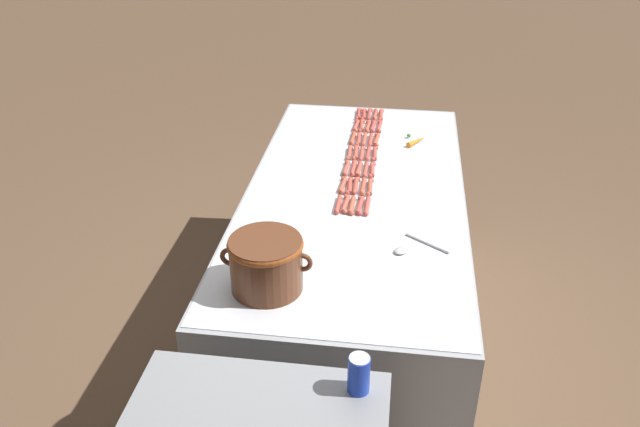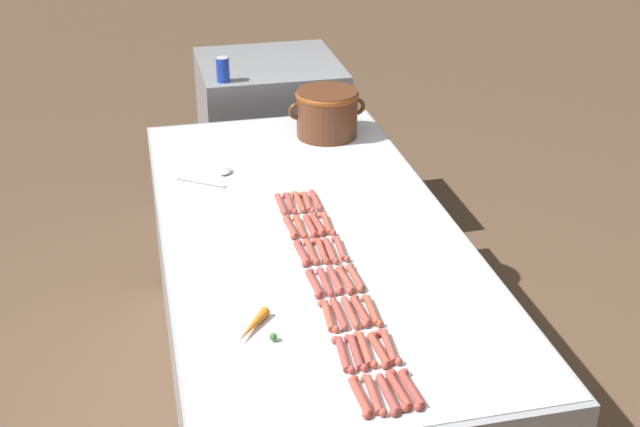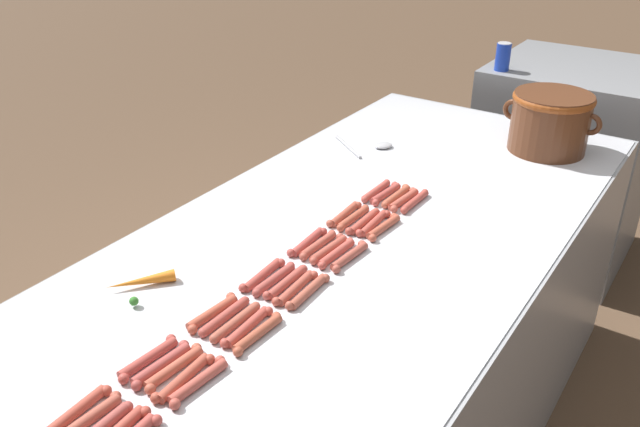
{
  "view_description": "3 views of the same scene",
  "coord_description": "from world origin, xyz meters",
  "px_view_note": "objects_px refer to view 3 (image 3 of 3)",
  "views": [
    {
      "loc": [
        -0.21,
        2.81,
        2.41
      ],
      "look_at": [
        0.14,
        0.25,
        0.9
      ],
      "focal_mm": 36.24,
      "sensor_mm": 36.0,
      "label": 1
    },
    {
      "loc": [
        -0.57,
        -2.68,
        2.36
      ],
      "look_at": [
        0.03,
        -0.04,
        0.97
      ],
      "focal_mm": 47.72,
      "sensor_mm": 36.0,
      "label": 2
    },
    {
      "loc": [
        0.84,
        -1.5,
        1.85
      ],
      "look_at": [
        -0.05,
        -0.17,
        1.0
      ],
      "focal_mm": 37.18,
      "sensor_mm": 36.0,
      "label": 3
    }
  ],
  "objects_px": {
    "hot_dog_13": "(385,194)",
    "hot_dog_27": "(404,200)",
    "hot_dog_20": "(395,196)",
    "hot_dog_29": "(198,382)",
    "hot_dog_2": "(212,313)",
    "hot_dog_22": "(184,378)",
    "hot_dog_23": "(247,327)",
    "hot_dog_1": "(148,358)",
    "soda_can": "(503,57)",
    "hot_dog_24": "(296,288)",
    "back_cabinet": "(562,164)",
    "hot_dog_26": "(374,223)",
    "hot_dog_33": "(383,227)",
    "hot_dog_10": "(274,279)",
    "hot_dog_11": "(318,245)",
    "hot_dog_32": "(349,256)",
    "hot_dog_5": "(344,214)",
    "hot_dog_30": "(258,333)",
    "hot_dog_9": "(225,316)",
    "hot_dog_18": "(327,249)",
    "hot_dog_4": "(308,242)",
    "hot_dog_3": "(263,275)",
    "hot_dog_6": "(376,191)",
    "hot_dog_31": "(308,291)",
    "serving_spoon": "(372,146)",
    "carrot": "(140,282)",
    "hot_dog_12": "(353,218)",
    "hot_dog_19": "(363,221)",
    "hot_dog_25": "(336,253)",
    "hot_dog_8": "(161,365)",
    "hot_dog_15": "(174,368)",
    "hot_dog_7": "(87,420)",
    "bean_pot": "(550,119)",
    "hot_dog_34": "(415,201)",
    "hot_dog_0": "(75,412)"
  },
  "relations": [
    {
      "from": "hot_dog_22",
      "to": "hot_dog_29",
      "type": "xyz_separation_m",
      "value": [
        0.03,
        0.01,
        0.0
      ]
    },
    {
      "from": "hot_dog_1",
      "to": "hot_dog_20",
      "type": "bearing_deg",
      "value": 85.94
    },
    {
      "from": "hot_dog_11",
      "to": "hot_dog_18",
      "type": "height_order",
      "value": "same"
    },
    {
      "from": "hot_dog_4",
      "to": "hot_dog_22",
      "type": "xyz_separation_m",
      "value": [
        0.1,
        -0.59,
        0.0
      ]
    },
    {
      "from": "hot_dog_22",
      "to": "hot_dog_33",
      "type": "height_order",
      "value": "same"
    },
    {
      "from": "hot_dog_11",
      "to": "hot_dog_33",
      "type": "xyz_separation_m",
      "value": [
        0.1,
        0.19,
        0.0
      ]
    },
    {
      "from": "hot_dog_30",
      "to": "hot_dog_7",
      "type": "bearing_deg",
      "value": -105.32
    },
    {
      "from": "hot_dog_5",
      "to": "hot_dog_12",
      "type": "height_order",
      "value": "same"
    },
    {
      "from": "serving_spoon",
      "to": "bean_pot",
      "type": "bearing_deg",
      "value": 32.15
    },
    {
      "from": "hot_dog_2",
      "to": "hot_dog_22",
      "type": "xyz_separation_m",
      "value": [
        0.1,
        -0.2,
        0.0
      ]
    },
    {
      "from": "back_cabinet",
      "to": "hot_dog_13",
      "type": "distance_m",
      "value": 1.6
    },
    {
      "from": "hot_dog_13",
      "to": "hot_dog_27",
      "type": "height_order",
      "value": "same"
    },
    {
      "from": "hot_dog_20",
      "to": "hot_dog_24",
      "type": "bearing_deg",
      "value": -86.38
    },
    {
      "from": "hot_dog_24",
      "to": "hot_dog_22",
      "type": "bearing_deg",
      "value": -90.14
    },
    {
      "from": "hot_dog_31",
      "to": "serving_spoon",
      "type": "bearing_deg",
      "value": 110.8
    },
    {
      "from": "hot_dog_22",
      "to": "hot_dog_27",
      "type": "xyz_separation_m",
      "value": [
        -0.0,
        0.97,
        0.0
      ]
    },
    {
      "from": "hot_dog_18",
      "to": "hot_dog_20",
      "type": "distance_m",
      "value": 0.39
    },
    {
      "from": "hot_dog_23",
      "to": "hot_dog_27",
      "type": "height_order",
      "value": "same"
    },
    {
      "from": "hot_dog_18",
      "to": "hot_dog_6",
      "type": "bearing_deg",
      "value": 99.9
    },
    {
      "from": "hot_dog_5",
      "to": "hot_dog_27",
      "type": "height_order",
      "value": "same"
    },
    {
      "from": "hot_dog_10",
      "to": "hot_dog_22",
      "type": "bearing_deg",
      "value": -80.23
    },
    {
      "from": "hot_dog_4",
      "to": "hot_dog_5",
      "type": "relative_size",
      "value": 1.0
    },
    {
      "from": "back_cabinet",
      "to": "hot_dog_26",
      "type": "relative_size",
      "value": 5.97
    },
    {
      "from": "hot_dog_0",
      "to": "hot_dog_30",
      "type": "bearing_deg",
      "value": 69.78
    },
    {
      "from": "serving_spoon",
      "to": "hot_dog_22",
      "type": "bearing_deg",
      "value": -76.63
    },
    {
      "from": "hot_dog_2",
      "to": "soda_can",
      "type": "relative_size",
      "value": 1.34
    },
    {
      "from": "serving_spoon",
      "to": "hot_dog_27",
      "type": "bearing_deg",
      "value": -47.32
    },
    {
      "from": "hot_dog_4",
      "to": "hot_dog_34",
      "type": "height_order",
      "value": "same"
    },
    {
      "from": "hot_dog_19",
      "to": "hot_dog_25",
      "type": "height_order",
      "value": "same"
    },
    {
      "from": "hot_dog_12",
      "to": "hot_dog_29",
      "type": "bearing_deg",
      "value": -82.41
    },
    {
      "from": "hot_dog_29",
      "to": "soda_can",
      "type": "distance_m",
      "value": 2.23
    },
    {
      "from": "hot_dog_9",
      "to": "serving_spoon",
      "type": "relative_size",
      "value": 0.69
    },
    {
      "from": "hot_dog_23",
      "to": "hot_dog_22",
      "type": "bearing_deg",
      "value": -90.06
    },
    {
      "from": "hot_dog_30",
      "to": "hot_dog_9",
      "type": "bearing_deg",
      "value": 176.44
    },
    {
      "from": "back_cabinet",
      "to": "carrot",
      "type": "height_order",
      "value": "back_cabinet"
    },
    {
      "from": "hot_dog_1",
      "to": "hot_dog_32",
      "type": "xyz_separation_m",
      "value": [
        0.14,
        0.59,
        0.0
      ]
    },
    {
      "from": "hot_dog_10",
      "to": "hot_dog_25",
      "type": "distance_m",
      "value": 0.2
    },
    {
      "from": "hot_dog_12",
      "to": "hot_dog_20",
      "type": "distance_m",
      "value": 0.2
    },
    {
      "from": "hot_dog_25",
      "to": "hot_dog_31",
      "type": "relative_size",
      "value": 1.0
    },
    {
      "from": "back_cabinet",
      "to": "serving_spoon",
      "type": "xyz_separation_m",
      "value": [
        -0.42,
        -1.21,
        0.41
      ]
    },
    {
      "from": "hot_dog_4",
      "to": "hot_dog_18",
      "type": "height_order",
      "value": "same"
    },
    {
      "from": "hot_dog_8",
      "to": "hot_dog_15",
      "type": "distance_m",
      "value": 0.03
    },
    {
      "from": "back_cabinet",
      "to": "hot_dog_18",
      "type": "xyz_separation_m",
      "value": [
        -0.15,
        -1.92,
        0.42
      ]
    },
    {
      "from": "hot_dog_27",
      "to": "hot_dog_15",
      "type": "bearing_deg",
      "value": -92.17
    },
    {
      "from": "hot_dog_3",
      "to": "hot_dog_6",
      "type": "distance_m",
      "value": 0.59
    },
    {
      "from": "hot_dog_20",
      "to": "hot_dog_5",
      "type": "bearing_deg",
      "value": -109.41
    },
    {
      "from": "hot_dog_1",
      "to": "soda_can",
      "type": "relative_size",
      "value": 1.34
    },
    {
      "from": "hot_dog_11",
      "to": "hot_dog_24",
      "type": "xyz_separation_m",
      "value": [
        0.07,
        -0.2,
        0.0
      ]
    },
    {
      "from": "hot_dog_13",
      "to": "hot_dog_27",
      "type": "xyz_separation_m",
      "value": [
        0.07,
        -0.01,
        0.0
      ]
    },
    {
      "from": "hot_dog_20",
      "to": "hot_dog_29",
      "type": "relative_size",
      "value": 1.0
    }
  ]
}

